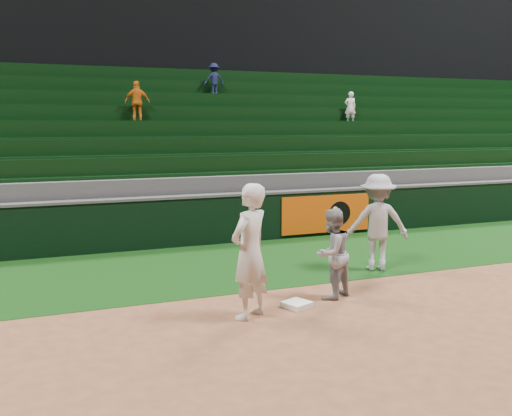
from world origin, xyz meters
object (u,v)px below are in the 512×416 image
Objects in this scene: first_baseman at (250,251)px; base_coach at (377,222)px; baserunner at (332,254)px; first_base at (297,304)px.

base_coach is at bearing 173.56° from first_baseman.
first_baseman is 1.74m from baserunner.
first_base is 0.19× the size of first_baseman.
first_base is 1.36m from first_baseman.
baserunner is (0.77, 0.24, 0.74)m from first_base.
first_baseman is 1.34× the size of baserunner.
base_coach is (1.80, 1.34, 0.21)m from baserunner.
first_baseman is 3.89m from base_coach.
first_baseman is at bearing -12.38° from baserunner.
first_baseman reaches higher than baserunner.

